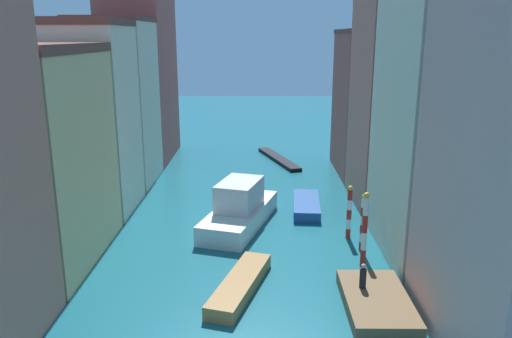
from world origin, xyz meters
TOP-DOWN VIEW (x-y plane):
  - ground_plane at (0.00, 24.50)m, footprint 154.00×154.00m
  - building_left_1 at (-12.43, 11.42)m, footprint 6.61×11.25m
  - building_left_2 at (-12.43, 20.99)m, footprint 6.61×7.34m
  - building_left_3 at (-12.43, 29.22)m, footprint 6.61×8.40m
  - building_left_4 at (-12.43, 39.21)m, footprint 6.61×11.71m
  - building_right_1 at (12.43, 12.83)m, footprint 6.61×10.47m
  - building_right_2 at (12.43, 23.01)m, footprint 6.61×9.39m
  - building_right_3 at (12.43, 32.97)m, footprint 6.61×10.43m
  - waterfront_dock at (7.24, 5.35)m, footprint 3.31×6.02m
  - person_on_dock at (6.66, 6.29)m, footprint 0.36×0.36m
  - mooring_pole_0 at (7.51, 10.36)m, footprint 0.37×0.37m
  - mooring_pole_1 at (7.88, 12.77)m, footprint 0.30×0.30m
  - mooring_pole_2 at (7.37, 14.88)m, footprint 0.37×0.37m
  - vaporetto_white at (-0.40, 17.30)m, footprint 5.90×10.08m
  - gondola_black at (3.25, 37.60)m, footprint 4.65×10.62m
  - motorboat_0 at (0.03, 7.22)m, footprint 3.56×7.22m
  - motorboat_1 at (4.94, 20.72)m, footprint 2.47×6.27m

SIDE VIEW (x-z plane):
  - ground_plane at x=0.00m, z-range 0.00..0.00m
  - gondola_black at x=3.25m, z-range 0.00..0.39m
  - waterfront_dock at x=7.24m, z-range 0.00..0.75m
  - motorboat_0 at x=0.03m, z-range 0.00..0.77m
  - motorboat_1 at x=4.94m, z-range 0.00..0.83m
  - vaporetto_white at x=-0.40m, z-range -0.44..3.02m
  - person_on_dock at x=6.66m, z-range 0.70..2.06m
  - mooring_pole_2 at x=7.37m, z-range 0.05..3.92m
  - mooring_pole_1 at x=7.88m, z-range 0.05..3.94m
  - mooring_pole_0 at x=7.51m, z-range 0.06..4.88m
  - building_left_1 at x=-12.43m, z-range 0.01..13.46m
  - building_right_3 at x=12.43m, z-range 0.01..14.52m
  - building_left_2 at x=-12.43m, z-range 0.01..15.17m
  - building_left_3 at x=-12.43m, z-range 0.01..15.56m
  - building_right_1 at x=12.43m, z-range 0.01..18.50m
  - building_right_2 at x=12.43m, z-range 0.02..22.12m
  - building_left_4 at x=-12.43m, z-range 0.01..22.44m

